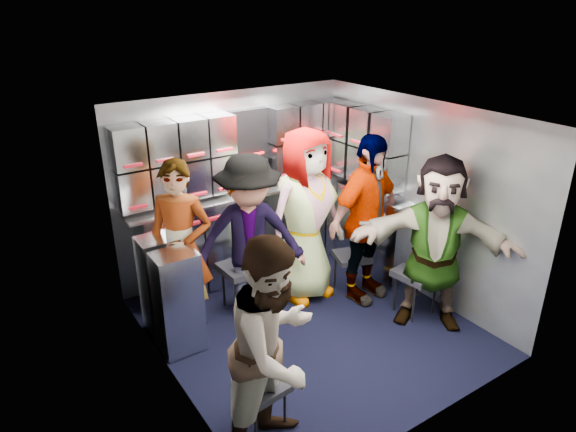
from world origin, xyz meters
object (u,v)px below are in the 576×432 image
jump_seat_mid_left (242,270)px  attendant_arc_d (366,220)px  jump_seat_mid_right (352,258)px  attendant_standing (181,248)px  attendant_arc_c (305,216)px  jump_seat_near_right (417,275)px  attendant_arc_a (275,349)px  attendant_arc_b (249,240)px  jump_seat_near_left (262,389)px  jump_seat_center (295,255)px  attendant_arc_e (435,243)px

jump_seat_mid_left → attendant_arc_d: size_ratio=0.27×
jump_seat_mid_left → jump_seat_mid_right: 1.23m
attendant_standing → attendant_arc_c: bearing=35.1°
jump_seat_near_right → attendant_arc_a: bearing=-162.9°
attendant_arc_b → attendant_arc_c: attendant_arc_c is taller
jump_seat_near_left → jump_seat_center: 2.07m
attendant_arc_a → attendant_arc_d: size_ratio=0.92×
jump_seat_near_left → attendant_arc_e: size_ratio=0.23×
jump_seat_center → attendant_arc_d: attendant_arc_d is taller
jump_seat_mid_right → jump_seat_mid_left: bearing=163.7°
jump_seat_mid_right → jump_seat_near_right: (0.25, -0.71, 0.05)m
jump_seat_mid_right → attendant_arc_c: (-0.49, 0.20, 0.55)m
jump_seat_mid_right → attendant_arc_e: (0.25, -0.89, 0.49)m
jump_seat_near_right → attendant_arc_e: attendant_arc_e is taller
attendant_arc_d → jump_seat_near_right: bearing=-75.5°
attendant_arc_e → jump_seat_center: bearing=166.3°
jump_seat_mid_left → jump_seat_mid_right: jump_seat_mid_left is taller
jump_seat_center → attendant_arc_e: (0.74, -1.27, 0.47)m
jump_seat_near_right → jump_seat_center: bearing=124.0°
attendant_arc_a → jump_seat_near_left: bearing=66.6°
jump_seat_center → jump_seat_mid_right: size_ratio=0.99×
jump_seat_mid_right → attendant_standing: 1.90m
attendant_standing → attendant_arc_b: 0.65m
jump_seat_mid_left → jump_seat_mid_right: bearing=-16.3°
jump_seat_near_right → attendant_arc_b: size_ratio=0.28×
jump_seat_near_right → attendant_arc_a: size_ratio=0.29×
jump_seat_mid_left → attendant_arc_e: 1.94m
attendant_arc_c → attendant_standing: bearing=168.2°
attendant_arc_d → attendant_arc_e: bearing=-81.2°
jump_seat_mid_right → attendant_arc_c: attendant_arc_c is taller
jump_seat_mid_right → attendant_arc_d: (0.00, -0.18, 0.52)m
jump_seat_near_left → jump_seat_mid_left: (0.67, 1.53, 0.08)m
jump_seat_near_left → jump_seat_near_right: 2.15m
attendant_arc_b → attendant_arc_e: 1.78m
jump_seat_mid_right → attendant_arc_b: 1.28m
attendant_arc_d → jump_seat_near_left: bearing=-161.9°
attendant_arc_a → jump_seat_mid_right: bearing=12.9°
attendant_arc_d → attendant_arc_e: size_ratio=1.04×
jump_seat_near_left → attendant_arc_d: (1.85, 1.00, 0.54)m
attendant_arc_a → jump_seat_center: bearing=28.6°
attendant_arc_b → attendant_arc_a: bearing=-92.2°
attendant_standing → attendant_arc_c: attendant_arc_c is taller
jump_seat_mid_left → attendant_standing: bearing=178.2°
jump_seat_mid_left → attendant_arc_c: bearing=-12.0°
jump_seat_near_left → attendant_standing: 1.62m
jump_seat_near_left → jump_seat_near_right: size_ratio=0.84×
jump_seat_mid_right → attendant_standing: attendant_standing is taller
attendant_arc_d → jump_seat_center: bearing=121.1°
jump_seat_center → attendant_arc_c: bearing=-90.0°
attendant_arc_a → attendant_arc_b: bearing=42.8°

